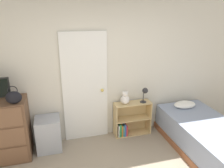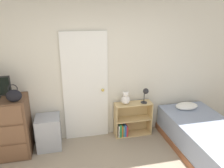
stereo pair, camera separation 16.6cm
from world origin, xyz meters
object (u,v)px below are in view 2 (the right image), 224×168
object	(u,v)px
handbag	(14,96)
bed	(207,140)
desk_lamp	(146,93)
bookshelf	(130,121)
teddy_bear	(126,99)
storage_bin	(49,132)

from	to	relation	value
handbag	bed	distance (m)	3.21
desk_lamp	bed	size ratio (longest dim) A/B	0.15
bookshelf	teddy_bear	xyz separation A→B (m)	(-0.10, -0.01, 0.49)
storage_bin	desk_lamp	bearing A→B (deg)	1.24
bookshelf	desk_lamp	bearing A→B (deg)	-10.31
handbag	storage_bin	bearing A→B (deg)	27.65
teddy_bear	desk_lamp	size ratio (longest dim) A/B	0.86
bookshelf	teddy_bear	bearing A→B (deg)	-172.98
teddy_bear	desk_lamp	distance (m)	0.39
teddy_bear	bed	world-z (taller)	teddy_bear
handbag	teddy_bear	xyz separation A→B (m)	(1.85, 0.30, -0.35)
storage_bin	bookshelf	world-z (taller)	bookshelf
storage_bin	handbag	bearing A→B (deg)	-152.35
bookshelf	bed	world-z (taller)	bookshelf
bed	handbag	bearing A→B (deg)	169.65
storage_bin	desk_lamp	size ratio (longest dim) A/B	2.00
bookshelf	storage_bin	bearing A→B (deg)	-176.63
storage_bin	bookshelf	size ratio (longest dim) A/B	0.83
storage_bin	desk_lamp	distance (m)	1.89
desk_lamp	bed	xyz separation A→B (m)	(0.82, -0.82, -0.61)
handbag	desk_lamp	xyz separation A→B (m)	(2.23, 0.26, -0.25)
bookshelf	handbag	bearing A→B (deg)	-170.90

